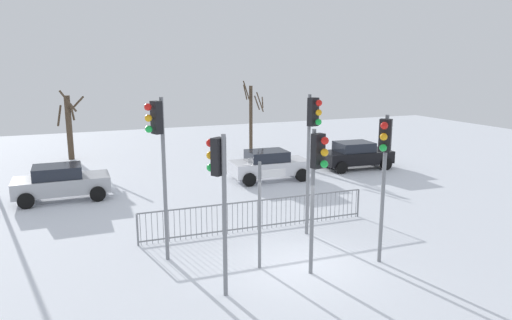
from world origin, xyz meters
TOP-DOWN VIEW (x-y plane):
  - ground_plane at (0.00, 0.00)m, footprint 60.00×60.00m
  - traffic_light_mid_left at (1.44, 1.95)m, footprint 0.37×0.55m
  - traffic_light_foreground_right at (-3.51, 1.72)m, footprint 0.55×0.37m
  - traffic_light_foreground_left at (0.10, -0.78)m, footprint 0.36×0.56m
  - traffic_light_rear_left at (2.18, -0.81)m, footprint 0.47×0.46m
  - traffic_light_mid_right at (-2.56, -0.80)m, footprint 0.43×0.51m
  - direction_sign_post at (-1.04, 0.20)m, footprint 0.79×0.12m
  - pedestrian_guard_railing at (-0.00, 3.05)m, footprint 8.13×0.25m
  - car_silver_trailing at (-6.26, 9.56)m, footprint 3.81×1.93m
  - car_white_far at (3.20, 9.38)m, footprint 3.87×2.06m
  - car_black_near at (8.59, 9.93)m, footprint 3.89×2.11m
  - bare_tree_left at (4.95, 16.13)m, footprint 1.45×1.43m
  - bare_tree_right at (-5.75, 18.40)m, footprint 1.62×1.47m

SIDE VIEW (x-z plane):
  - ground_plane at x=0.00m, z-range 0.00..0.00m
  - pedestrian_guard_railing at x=0.00m, z-range 0.02..1.09m
  - car_silver_trailing at x=-6.26m, z-range 0.03..1.50m
  - car_white_far at x=3.20m, z-range 0.03..1.50m
  - car_black_near at x=8.59m, z-range 0.03..1.50m
  - direction_sign_post at x=-1.04m, z-range 0.19..3.24m
  - bare_tree_right at x=-5.75m, z-range 0.00..4.15m
  - bare_tree_left at x=4.95m, z-range 0.08..4.65m
  - traffic_light_foreground_left at x=0.10m, z-range 0.93..4.92m
  - traffic_light_mid_right at x=-2.56m, z-range 0.94..4.99m
  - traffic_light_rear_left at x=2.18m, z-range 1.00..5.28m
  - traffic_light_mid_left at x=1.44m, z-range 1.09..5.77m
  - traffic_light_foreground_right at x=-3.51m, z-range 1.10..5.85m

